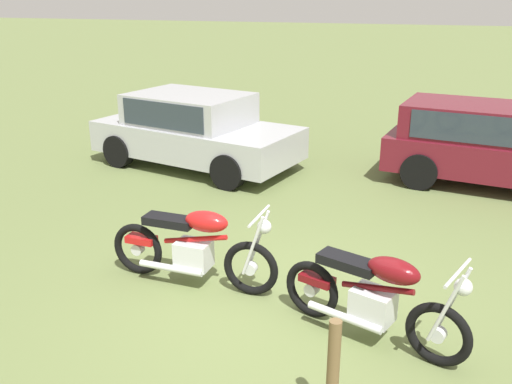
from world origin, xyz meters
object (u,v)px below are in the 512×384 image
Objects in this scene: motorcycle_maroon at (374,297)px; car_burgundy at (504,140)px; motorcycle_red at (193,247)px; car_silver at (194,126)px; fence_post_wooden at (333,373)px.

motorcycle_maroon is 0.43× the size of car_burgundy.
car_silver is (-2.00, 4.40, 0.32)m from motorcycle_red.
motorcycle_red is 4.84m from car_silver.
car_burgundy is at bearing 76.10° from fence_post_wooden.
motorcycle_red is at bearing -52.82° from car_silver.
car_silver is at bearing -166.11° from car_burgundy.
motorcycle_maroon is 6.39m from car_silver.
car_silver and car_burgundy have the same top height.
motorcycle_red is 0.47× the size of car_burgundy.
car_burgundy reaches higher than motorcycle_red.
car_silver reaches higher than fence_post_wooden.
motorcycle_maroon is at bearing 83.21° from fence_post_wooden.
fence_post_wooden is at bearing -78.04° from motorcycle_maroon.
car_burgundy reaches higher than motorcycle_maroon.
fence_post_wooden is (1.98, -1.73, -0.01)m from motorcycle_red.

